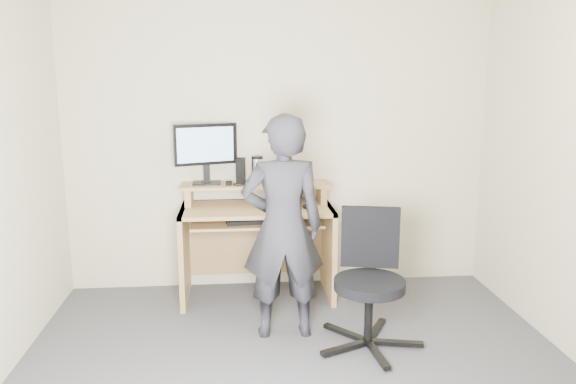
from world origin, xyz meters
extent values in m
cube|color=#BCB595|center=(0.00, 1.75, 1.25)|extent=(3.50, 0.02, 2.50)
cube|color=tan|center=(-0.78, 1.45, 0.38)|extent=(0.04, 0.60, 0.75)
cube|color=tan|center=(0.38, 1.45, 0.38)|extent=(0.04, 0.60, 0.75)
cube|color=tan|center=(-0.20, 1.45, 0.73)|extent=(1.20, 0.60, 0.03)
cube|color=tan|center=(-0.20, 1.37, 0.64)|extent=(1.02, 0.38, 0.02)
cube|color=tan|center=(-0.74, 1.60, 0.82)|extent=(0.05, 0.28, 0.15)
cube|color=tan|center=(0.34, 1.60, 0.82)|extent=(0.05, 0.28, 0.15)
cube|color=tan|center=(-0.20, 1.60, 0.90)|extent=(1.20, 0.30, 0.02)
cube|color=tan|center=(-0.20, 1.74, 0.42)|extent=(1.20, 0.03, 0.65)
cube|color=black|center=(-0.60, 1.62, 0.92)|extent=(0.22, 0.14, 0.02)
cube|color=black|center=(-0.60, 1.64, 1.00)|extent=(0.05, 0.04, 0.14)
cube|color=black|center=(-0.60, 1.61, 1.23)|extent=(0.50, 0.20, 0.33)
cube|color=#93C7FF|center=(-0.60, 1.59, 1.23)|extent=(0.44, 0.15, 0.28)
cube|color=black|center=(-0.32, 1.64, 1.01)|extent=(0.08, 0.14, 0.20)
cylinder|color=silver|center=(-0.19, 1.62, 1.01)|extent=(0.11, 0.11, 0.20)
cube|color=black|center=(0.12, 1.55, 0.92)|extent=(0.09, 0.14, 0.01)
cube|color=black|center=(-0.42, 1.54, 0.93)|extent=(0.05, 0.05, 0.03)
torus|color=silver|center=(-0.29, 1.65, 0.92)|extent=(0.20, 0.20, 0.06)
cube|color=black|center=(-0.21, 1.36, 0.67)|extent=(0.48, 0.23, 0.03)
ellipsoid|color=black|center=(0.20, 1.35, 0.77)|extent=(0.11, 0.09, 0.04)
cube|color=black|center=(0.68, 0.47, 0.04)|extent=(0.36, 0.12, 0.03)
cube|color=black|center=(0.59, 0.67, 0.04)|extent=(0.22, 0.33, 0.03)
cube|color=black|center=(0.37, 0.65, 0.04)|extent=(0.27, 0.29, 0.03)
cube|color=black|center=(0.32, 0.43, 0.04)|extent=(0.34, 0.19, 0.03)
cube|color=black|center=(0.51, 0.32, 0.04)|extent=(0.08, 0.36, 0.03)
cylinder|color=black|center=(0.50, 0.51, 0.23)|extent=(0.06, 0.06, 0.37)
cylinder|color=black|center=(0.50, 0.51, 0.44)|extent=(0.47, 0.47, 0.07)
cube|color=black|center=(0.54, 0.71, 0.70)|extent=(0.39, 0.14, 0.42)
imported|color=black|center=(-0.05, 0.76, 0.77)|extent=(0.57, 0.38, 1.54)
camera|label=1|loc=(-0.35, -2.87, 1.78)|focal=35.00mm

